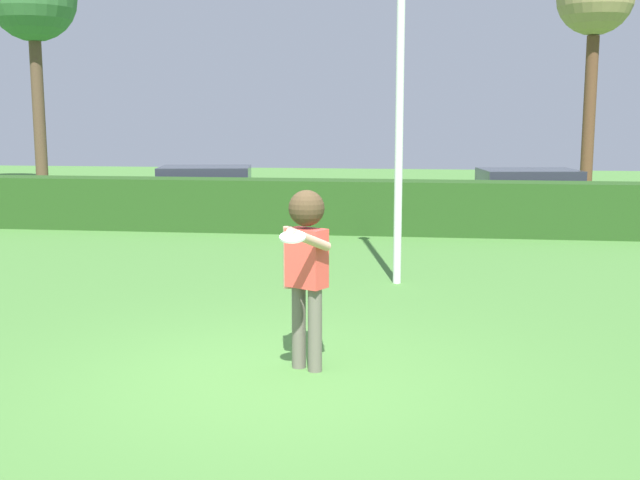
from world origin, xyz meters
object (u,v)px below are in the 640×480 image
at_px(frisbee, 293,237).
at_px(parked_car_silver, 528,193).
at_px(bare_elm_tree, 595,3).
at_px(willow_tree, 33,2).
at_px(person, 306,255).
at_px(lamppost, 400,56).
at_px(parked_car_blue, 205,189).

height_order(frisbee, parked_car_silver, frisbee).
bearing_deg(bare_elm_tree, willow_tree, -171.96).
bearing_deg(person, lamppost, 79.91).
height_order(frisbee, parked_car_blue, frisbee).
xyz_separation_m(person, bare_elm_tree, (6.22, 18.38, 4.74)).
bearing_deg(parked_car_silver, willow_tree, 162.54).
bearing_deg(lamppost, bare_elm_tree, 68.89).
relative_size(frisbee, lamppost, 0.04).
bearing_deg(parked_car_blue, bare_elm_tree, 33.36).
xyz_separation_m(person, parked_car_blue, (-4.24, 11.49, -0.47)).
bearing_deg(lamppost, parked_car_silver, 68.80).
distance_m(parked_car_blue, bare_elm_tree, 13.56).
bearing_deg(frisbee, person, 88.05).
relative_size(person, parked_car_silver, 0.41).
xyz_separation_m(person, willow_tree, (-10.77, 15.98, 4.75)).
bearing_deg(parked_car_blue, parked_car_silver, -0.18).
bearing_deg(person, parked_car_blue, 110.25).
height_order(person, bare_elm_tree, bare_elm_tree).
bearing_deg(willow_tree, bare_elm_tree, 8.04).
relative_size(lamppost, parked_car_silver, 1.38).
bearing_deg(parked_car_blue, person, -69.75).
bearing_deg(bare_elm_tree, lamppost, -111.11).
distance_m(person, frisbee, 0.71).
bearing_deg(parked_car_blue, frisbee, -70.85).
height_order(lamppost, parked_car_silver, lamppost).
bearing_deg(parked_car_silver, lamppost, -111.20).
relative_size(parked_car_silver, bare_elm_tree, 0.61).
bearing_deg(willow_tree, parked_car_blue, -34.46).
xyz_separation_m(person, lamppost, (0.75, 4.23, 2.19)).
xyz_separation_m(person, parked_car_silver, (3.56, 11.47, -0.47)).
relative_size(parked_car_blue, bare_elm_tree, 0.61).
bearing_deg(frisbee, parked_car_silver, 73.53).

